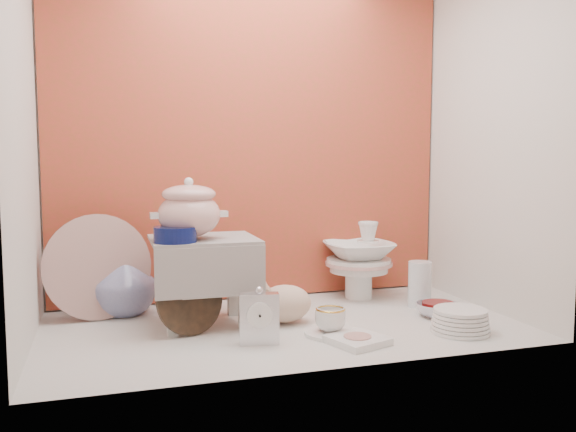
% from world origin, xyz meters
% --- Properties ---
extents(ground, '(1.80, 1.80, 0.00)m').
position_xyz_m(ground, '(0.00, 0.00, 0.00)').
color(ground, silver).
rests_on(ground, ground).
extents(niche_shell, '(1.86, 1.03, 1.53)m').
position_xyz_m(niche_shell, '(0.00, 0.18, 0.93)').
color(niche_shell, '#C23830').
rests_on(niche_shell, ground).
extents(step_stool, '(0.40, 0.34, 0.34)m').
position_xyz_m(step_stool, '(-0.29, 0.11, 0.17)').
color(step_stool, silver).
rests_on(step_stool, ground).
extents(soup_tureen, '(0.32, 0.32, 0.23)m').
position_xyz_m(soup_tureen, '(-0.35, 0.08, 0.45)').
color(soup_tureen, white).
rests_on(soup_tureen, step_stool).
extents(cobalt_bowl, '(0.18, 0.18, 0.06)m').
position_xyz_m(cobalt_bowl, '(-0.41, 0.02, 0.37)').
color(cobalt_bowl, '#091147').
rests_on(cobalt_bowl, step_stool).
extents(floral_platter, '(0.43, 0.14, 0.42)m').
position_xyz_m(floral_platter, '(-0.68, 0.31, 0.21)').
color(floral_platter, silver).
rests_on(floral_platter, ground).
extents(blue_white_vase, '(0.26, 0.26, 0.28)m').
position_xyz_m(blue_white_vase, '(-0.58, 0.36, 0.14)').
color(blue_white_vase, silver).
rests_on(blue_white_vase, ground).
extents(lacquer_tray, '(0.27, 0.16, 0.26)m').
position_xyz_m(lacquer_tray, '(-0.36, -0.01, 0.13)').
color(lacquer_tray, black).
rests_on(lacquer_tray, ground).
extents(mantel_clock, '(0.14, 0.07, 0.20)m').
position_xyz_m(mantel_clock, '(-0.15, -0.19, 0.10)').
color(mantel_clock, silver).
rests_on(mantel_clock, ground).
extents(plush_pig, '(0.33, 0.28, 0.16)m').
position_xyz_m(plush_pig, '(0.01, 0.03, 0.08)').
color(plush_pig, '#D5B096').
rests_on(plush_pig, ground).
extents(teacup_saucer, '(0.22, 0.22, 0.01)m').
position_xyz_m(teacup_saucer, '(0.12, -0.17, 0.01)').
color(teacup_saucer, white).
rests_on(teacup_saucer, ground).
extents(gold_rim_teacup, '(0.14, 0.14, 0.09)m').
position_xyz_m(gold_rim_teacup, '(0.12, -0.17, 0.06)').
color(gold_rim_teacup, white).
rests_on(gold_rim_teacup, teacup_saucer).
extents(lattice_dish, '(0.22, 0.22, 0.02)m').
position_xyz_m(lattice_dish, '(0.18, -0.29, 0.01)').
color(lattice_dish, white).
rests_on(lattice_dish, ground).
extents(dinner_plate_stack, '(0.22, 0.22, 0.09)m').
position_xyz_m(dinner_plate_stack, '(0.59, -0.28, 0.04)').
color(dinner_plate_stack, white).
rests_on(dinner_plate_stack, ground).
extents(crystal_bowl, '(0.18, 0.18, 0.05)m').
position_xyz_m(crystal_bowl, '(0.63, -0.06, 0.03)').
color(crystal_bowl, silver).
rests_on(crystal_bowl, ground).
extents(clear_glass_vase, '(0.10, 0.10, 0.20)m').
position_xyz_m(clear_glass_vase, '(0.64, 0.11, 0.10)').
color(clear_glass_vase, silver).
rests_on(clear_glass_vase, ground).
extents(porcelain_tower, '(0.34, 0.34, 0.35)m').
position_xyz_m(porcelain_tower, '(0.46, 0.34, 0.18)').
color(porcelain_tower, white).
rests_on(porcelain_tower, ground).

